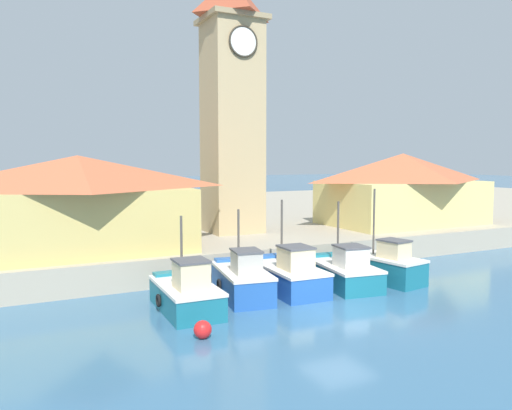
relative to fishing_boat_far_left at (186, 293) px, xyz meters
name	(u,v)px	position (x,y,z in m)	size (l,w,h in m)	color
ground_plane	(338,311)	(5.37, -2.68, -0.73)	(300.00, 300.00, 0.00)	#386689
quay_wharf	(158,220)	(5.37, 23.83, -0.03)	(120.00, 40.00, 1.39)	#A89E89
fishing_boat_far_left	(186,293)	(0.00, 0.00, 0.00)	(2.17, 4.25, 3.74)	#196B7F
fishing_boat_left_outer	(242,280)	(2.82, 0.84, 0.05)	(2.50, 4.49, 3.80)	#2356A8
fishing_boat_left_inner	(288,275)	(5.15, 0.89, 0.02)	(2.29, 4.75, 4.13)	#2356A8
fishing_boat_mid_left	(343,271)	(7.92, 0.44, -0.03)	(2.70, 4.62, 3.99)	#196B7F
fishing_boat_center	(382,265)	(10.26, 0.44, 0.05)	(2.47, 4.55, 4.53)	#196B7F
clock_tower	(232,100)	(6.59, 10.41, 8.93)	(3.67, 3.67, 17.37)	tan
warehouse_left	(79,203)	(-3.03, 7.42, 3.12)	(11.00, 6.48, 4.80)	tan
warehouse_right	(402,188)	(19.08, 8.68, 3.22)	(11.30, 6.92, 5.01)	#E5D17A
port_crane_far	(223,119)	(11.10, 22.80, 8.80)	(5.91, 8.95, 21.32)	#353539
mooring_buoy	(203,330)	(-0.48, -3.14, -0.42)	(0.61, 0.61, 0.61)	red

